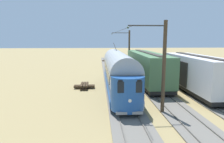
{
  "coord_description": "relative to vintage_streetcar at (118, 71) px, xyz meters",
  "views": [
    {
      "loc": [
        6.19,
        21.78,
        5.7
      ],
      "look_at": [
        4.69,
        -1.12,
        2.02
      ],
      "focal_mm": 32.6,
      "sensor_mm": 36.0,
      "label": 1
    }
  ],
  "objects": [
    {
      "name": "ground_plane",
      "position": [
        -4.06,
        0.22,
        -2.26
      ],
      "size": [
        220.0,
        220.0,
        0.0
      ],
      "primitive_type": "plane",
      "color": "#937F51"
    },
    {
      "name": "track_adjacent_siding",
      "position": [
        -4.06,
        -0.09,
        -2.21
      ],
      "size": [
        2.8,
        80.0,
        0.18
      ],
      "color": "#666059",
      "rests_on": "ground"
    },
    {
      "name": "track_third_siding",
      "position": [
        0.0,
        -0.09,
        -2.21
      ],
      "size": [
        2.8,
        80.0,
        0.18
      ],
      "color": "#666059",
      "rests_on": "ground"
    },
    {
      "name": "overhead_wire_run",
      "position": [
        -0.1,
        -2.42,
        4.27
      ],
      "size": [
        2.79,
        21.71,
        0.18
      ],
      "color": "black",
      "rests_on": "ground"
    },
    {
      "name": "boxcar_adjacent",
      "position": [
        -8.11,
        1.46,
        -0.1
      ],
      "size": [
        2.96,
        11.21,
        3.85
      ],
      "color": "silver",
      "rests_on": "ground"
    },
    {
      "name": "spare_tie_stack",
      "position": [
        3.84,
        -1.28,
        -1.99
      ],
      "size": [
        2.4,
        2.4,
        0.54
      ],
      "color": "#382819",
      "rests_on": "ground"
    },
    {
      "name": "catenary_pole_mid_near",
      "position": [
        -2.69,
        7.1,
        1.44
      ],
      "size": [
        2.99,
        0.28,
        7.07
      ],
      "color": "#423323",
      "rests_on": "ground"
    },
    {
      "name": "track_streetcar_siding",
      "position": [
        -8.12,
        -0.09,
        -2.21
      ],
      "size": [
        2.8,
        80.0,
        0.18
      ],
      "color": "#666059",
      "rests_on": "ground"
    },
    {
      "name": "catenary_pole_foreground",
      "position": [
        -2.69,
        -10.61,
        1.44
      ],
      "size": [
        2.99,
        0.28,
        7.07
      ],
      "color": "#423323",
      "rests_on": "ground"
    },
    {
      "name": "coach_far_siding",
      "position": [
        -4.06,
        -3.75,
        -0.09
      ],
      "size": [
        2.96,
        14.46,
        3.85
      ],
      "color": "#477047",
      "rests_on": "ground"
    },
    {
      "name": "vintage_streetcar",
      "position": [
        0.0,
        0.0,
        0.0
      ],
      "size": [
        2.65,
        17.06,
        4.99
      ],
      "color": "#1E4C93",
      "rests_on": "ground"
    }
  ]
}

